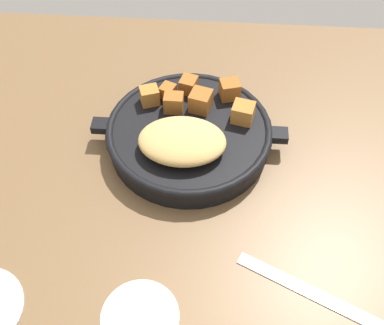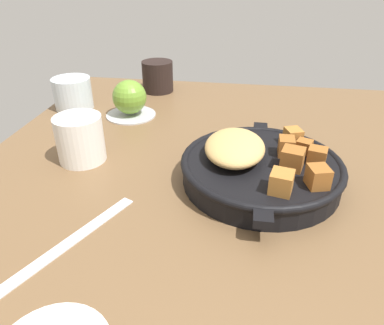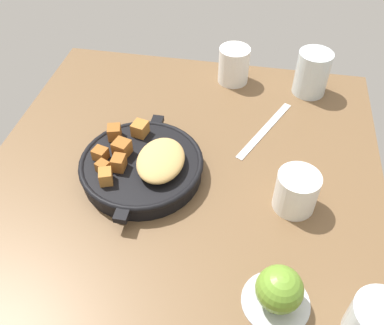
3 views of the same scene
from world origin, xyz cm
name	(u,v)px [view 1 (image 1 of 3)]	position (x,y,z in cm)	size (l,w,h in cm)	color
ground_plane	(167,189)	(0.00, 0.00, -1.20)	(91.91, 79.51, 2.40)	brown
cast_iron_skillet	(189,134)	(-2.52, -7.35, 2.70)	(28.63, 24.30, 7.03)	black
butter_knife	(326,299)	(-20.45, 15.61, 0.18)	(22.48, 1.60, 0.36)	silver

